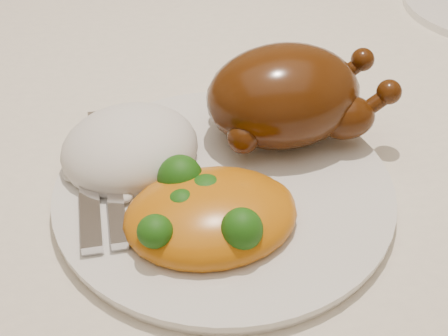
{
  "coord_description": "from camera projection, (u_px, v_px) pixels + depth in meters",
  "views": [
    {
      "loc": [
        -0.03,
        -0.56,
        1.14
      ],
      "look_at": [
        0.01,
        -0.17,
        0.8
      ],
      "focal_mm": 50.0,
      "sensor_mm": 36.0,
      "label": 1
    }
  ],
  "objects": [
    {
      "name": "cutlery",
      "position": [
        105.0,
        191.0,
        0.52
      ],
      "size": [
        0.04,
        0.19,
        0.01
      ],
      "rotation": [
        0.0,
        0.0,
        0.11
      ],
      "color": "silver",
      "rests_on": "dinner_plate"
    },
    {
      "name": "tablecloth",
      "position": [
        204.0,
        112.0,
        0.69
      ],
      "size": [
        1.73,
        1.03,
        0.18
      ],
      "color": "beige",
      "rests_on": "dining_table"
    },
    {
      "name": "rice_mound",
      "position": [
        130.0,
        149.0,
        0.55
      ],
      "size": [
        0.16,
        0.15,
        0.06
      ],
      "rotation": [
        0.0,
        0.0,
        0.44
      ],
      "color": "white",
      "rests_on": "dinner_plate"
    },
    {
      "name": "dining_table",
      "position": [
        205.0,
        163.0,
        0.73
      ],
      "size": [
        1.6,
        0.9,
        0.76
      ],
      "color": "brown",
      "rests_on": "floor"
    },
    {
      "name": "dinner_plate",
      "position": [
        224.0,
        191.0,
        0.54
      ],
      "size": [
        0.38,
        0.38,
        0.01
      ],
      "primitive_type": "cylinder",
      "rotation": [
        0.0,
        0.0,
        0.42
      ],
      "color": "silver",
      "rests_on": "tablecloth"
    },
    {
      "name": "mac_and_cheese",
      "position": [
        212.0,
        211.0,
        0.49
      ],
      "size": [
        0.15,
        0.12,
        0.06
      ],
      "rotation": [
        0.0,
        0.0,
        0.12
      ],
      "color": "orange",
      "rests_on": "dinner_plate"
    },
    {
      "name": "roast_chicken",
      "position": [
        288.0,
        95.0,
        0.56
      ],
      "size": [
        0.18,
        0.13,
        0.09
      ],
      "rotation": [
        0.0,
        0.0,
        0.15
      ],
      "color": "#4A2408",
      "rests_on": "dinner_plate"
    }
  ]
}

